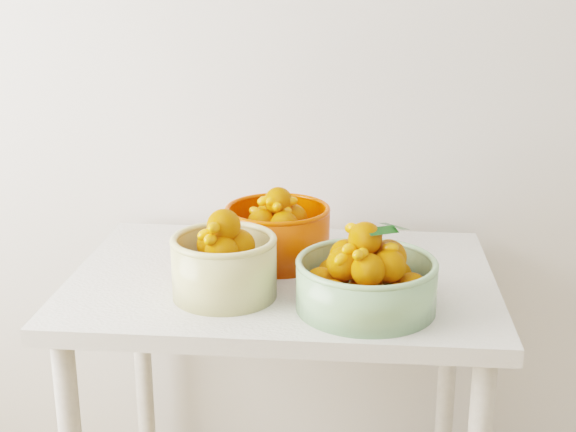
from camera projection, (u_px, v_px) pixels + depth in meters
The scene contains 4 objects.
table at pixel (283, 311), 1.94m from camera, with size 1.00×0.70×0.75m.
bowl_cream at pixel (224, 263), 1.76m from camera, with size 0.25×0.25×0.20m.
bowl_green at pixel (366, 279), 1.70m from camera, with size 0.39×0.39×0.19m.
bowl_orange at pixel (277, 232), 1.98m from camera, with size 0.29×0.29×0.19m.
Camera 1 is at (-0.10, -0.17, 1.46)m, focal length 50.00 mm.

